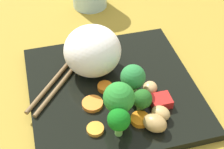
{
  "coord_description": "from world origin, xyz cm",
  "views": [
    {
      "loc": [
        11.68,
        36.57,
        40.08
      ],
      "look_at": [
        -0.13,
        -0.78,
        3.32
      ],
      "focal_mm": 55.06,
      "sensor_mm": 36.0,
      "label": 1
    }
  ],
  "objects_px": {
    "square_plate": "(113,90)",
    "rice_mound": "(92,51)",
    "broccoli_floret_2": "(133,79)",
    "chopstick_pair": "(67,70)",
    "carrot_slice_1": "(117,101)"
  },
  "relations": [
    {
      "from": "rice_mound",
      "to": "carrot_slice_1",
      "type": "height_order",
      "value": "rice_mound"
    },
    {
      "from": "broccoli_floret_2",
      "to": "chopstick_pair",
      "type": "xyz_separation_m",
      "value": [
        0.08,
        -0.08,
        -0.03
      ]
    },
    {
      "from": "square_plate",
      "to": "chopstick_pair",
      "type": "xyz_separation_m",
      "value": [
        0.06,
        -0.06,
        0.01
      ]
    },
    {
      "from": "rice_mound",
      "to": "broccoli_floret_2",
      "type": "xyz_separation_m",
      "value": [
        -0.04,
        0.07,
        -0.01
      ]
    },
    {
      "from": "carrot_slice_1",
      "to": "chopstick_pair",
      "type": "relative_size",
      "value": 0.18
    },
    {
      "from": "chopstick_pair",
      "to": "rice_mound",
      "type": "bearing_deg",
      "value": 122.05
    },
    {
      "from": "square_plate",
      "to": "broccoli_floret_2",
      "type": "distance_m",
      "value": 0.05
    },
    {
      "from": "carrot_slice_1",
      "to": "chopstick_pair",
      "type": "xyz_separation_m",
      "value": [
        0.06,
        -0.09,
        -0.0
      ]
    },
    {
      "from": "carrot_slice_1",
      "to": "chopstick_pair",
      "type": "distance_m",
      "value": 0.11
    },
    {
      "from": "carrot_slice_1",
      "to": "broccoli_floret_2",
      "type": "bearing_deg",
      "value": -159.66
    },
    {
      "from": "carrot_slice_1",
      "to": "square_plate",
      "type": "bearing_deg",
      "value": -97.98
    },
    {
      "from": "broccoli_floret_2",
      "to": "carrot_slice_1",
      "type": "distance_m",
      "value": 0.04
    },
    {
      "from": "carrot_slice_1",
      "to": "chopstick_pair",
      "type": "bearing_deg",
      "value": -58.4
    },
    {
      "from": "rice_mound",
      "to": "broccoli_floret_2",
      "type": "relative_size",
      "value": 1.64
    },
    {
      "from": "square_plate",
      "to": "rice_mound",
      "type": "xyz_separation_m",
      "value": [
        0.02,
        -0.05,
        0.05
      ]
    }
  ]
}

